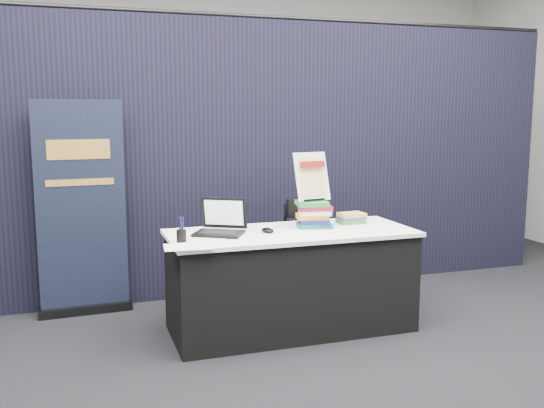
% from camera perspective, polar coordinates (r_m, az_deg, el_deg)
% --- Properties ---
extents(floor, '(8.00, 8.00, 0.00)m').
position_cam_1_polar(floor, '(4.17, 4.47, -14.14)').
color(floor, black).
rests_on(floor, ground).
extents(wall_back, '(8.00, 0.02, 3.50)m').
position_cam_1_polar(wall_back, '(7.68, -7.21, 9.65)').
color(wall_back, '#B6B3AC').
rests_on(wall_back, floor).
extents(drape_partition, '(6.00, 0.08, 2.40)m').
position_cam_1_polar(drape_partition, '(5.37, -2.05, 4.26)').
color(drape_partition, black).
rests_on(drape_partition, floor).
extents(display_table, '(1.80, 0.75, 0.75)m').
position_cam_1_polar(display_table, '(4.53, 1.80, -7.20)').
color(display_table, black).
rests_on(display_table, floor).
extents(laptop, '(0.41, 0.41, 0.25)m').
position_cam_1_polar(laptop, '(4.33, -5.18, -2.05)').
color(laptop, black).
rests_on(laptop, display_table).
extents(mouse, '(0.10, 0.13, 0.04)m').
position_cam_1_polar(mouse, '(4.36, -0.42, -2.50)').
color(mouse, black).
rests_on(mouse, display_table).
extents(brochure_left, '(0.33, 0.25, 0.00)m').
position_cam_1_polar(brochure_left, '(3.95, -7.89, -4.00)').
color(brochure_left, white).
rests_on(brochure_left, display_table).
extents(brochure_mid, '(0.35, 0.28, 0.00)m').
position_cam_1_polar(brochure_mid, '(4.16, -6.45, -3.34)').
color(brochure_mid, silver).
rests_on(brochure_mid, display_table).
extents(brochure_right, '(0.40, 0.36, 0.00)m').
position_cam_1_polar(brochure_right, '(4.33, -1.75, -2.81)').
color(brochure_right, silver).
rests_on(brochure_right, display_table).
extents(pen_cup, '(0.08, 0.08, 0.08)m').
position_cam_1_polar(pen_cup, '(4.09, -8.53, -2.99)').
color(pen_cup, black).
rests_on(pen_cup, display_table).
extents(book_stack_tall, '(0.28, 0.24, 0.20)m').
position_cam_1_polar(book_stack_tall, '(4.57, 3.88, -0.97)').
color(book_stack_tall, '#195E62').
rests_on(book_stack_tall, display_table).
extents(book_stack_short, '(0.20, 0.16, 0.08)m').
position_cam_1_polar(book_stack_short, '(4.77, 7.50, -1.31)').
color(book_stack_short, '#228238').
rests_on(book_stack_short, display_table).
extents(info_sign, '(0.29, 0.16, 0.38)m').
position_cam_1_polar(info_sign, '(4.56, 3.77, 2.55)').
color(info_sign, black).
rests_on(info_sign, book_stack_tall).
extents(pullup_banner, '(0.73, 0.13, 1.71)m').
position_cam_1_polar(pullup_banner, '(5.02, -17.45, -1.54)').
color(pullup_banner, black).
rests_on(pullup_banner, floor).
extents(stacking_chair, '(0.49, 0.50, 0.90)m').
position_cam_1_polar(stacking_chair, '(4.99, 3.94, -4.20)').
color(stacking_chair, black).
rests_on(stacking_chair, floor).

